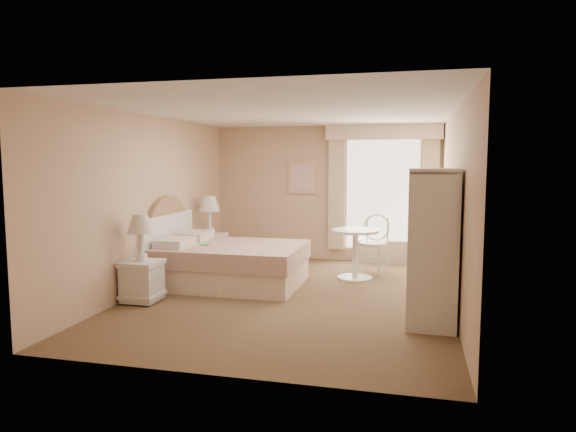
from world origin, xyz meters
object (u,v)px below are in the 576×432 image
(bed, at_px, (226,262))
(round_table, at_px, (355,246))
(armoire, at_px, (432,258))
(nightstand_far, at_px, (210,241))
(cafe_chair, at_px, (374,239))
(nightstand_near, at_px, (142,270))

(bed, distance_m, round_table, 2.03)
(armoire, bearing_deg, nightstand_far, 148.38)
(bed, relative_size, cafe_chair, 2.16)
(nightstand_near, height_order, nightstand_far, nightstand_far)
(nightstand_far, bearing_deg, nightstand_near, -90.00)
(nightstand_near, distance_m, armoire, 3.67)
(cafe_chair, bearing_deg, nightstand_near, -120.01)
(bed, height_order, cafe_chair, bed)
(cafe_chair, bearing_deg, armoire, -54.43)
(bed, bearing_deg, round_table, 23.92)
(bed, xyz_separation_m, armoire, (2.93, -1.11, 0.39))
(nightstand_near, xyz_separation_m, round_table, (2.57, 2.01, 0.09))
(nightstand_near, height_order, cafe_chair, nightstand_near)
(round_table, relative_size, cafe_chair, 0.80)
(cafe_chair, relative_size, armoire, 0.55)
(cafe_chair, bearing_deg, bed, -128.90)
(bed, bearing_deg, cafe_chair, 33.74)
(bed, height_order, round_table, bed)
(armoire, bearing_deg, bed, 159.22)
(bed, bearing_deg, armoire, -20.78)
(cafe_chair, xyz_separation_m, armoire, (0.83, -2.52, 0.17))
(round_table, height_order, cafe_chair, cafe_chair)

